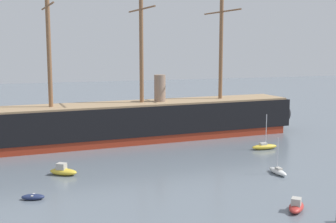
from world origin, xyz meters
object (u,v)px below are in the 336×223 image
motorboat_alongside_bow (63,171)px  tall_ship (142,120)px  dinghy_mid_left (33,197)px  motorboat_foreground_right (296,206)px  sailboat_mid_right (278,171)px  sailboat_alongside_stern (264,146)px  dinghy_distant_centre (131,130)px

motorboat_alongside_bow → tall_ship: bearing=49.5°
dinghy_mid_left → motorboat_alongside_bow: bearing=65.1°
motorboat_foreground_right → sailboat_mid_right: size_ratio=0.71×
tall_ship → motorboat_alongside_bow: 25.62m
motorboat_alongside_bow → sailboat_mid_right: bearing=-17.4°
sailboat_alongside_stern → dinghy_distant_centre: sailboat_alongside_stern is taller
sailboat_mid_right → dinghy_distant_centre: (-12.27, 37.34, -0.17)m
motorboat_alongside_bow → dinghy_mid_left: bearing=-114.9°
motorboat_foreground_right → dinghy_distant_centre: motorboat_foreground_right is taller
tall_ship → motorboat_foreground_right: size_ratio=19.80×
tall_ship → dinghy_mid_left: 35.49m
tall_ship → dinghy_mid_left: (-20.80, -28.54, -3.52)m
motorboat_alongside_bow → dinghy_distant_centre: 32.78m
motorboat_foreground_right → motorboat_alongside_bow: motorboat_alongside_bow is taller
motorboat_alongside_bow → dinghy_distant_centre: size_ratio=1.78×
dinghy_mid_left → sailboat_mid_right: size_ratio=0.56×
sailboat_alongside_stern → motorboat_alongside_bow: bearing=-171.6°
sailboat_mid_right → motorboat_alongside_bow: bearing=162.6°
tall_ship → dinghy_distant_centre: bearing=90.5°
motorboat_foreground_right → motorboat_alongside_bow: size_ratio=0.87×
dinghy_mid_left → sailboat_mid_right: (32.99, 0.25, 0.12)m
tall_ship → dinghy_distant_centre: size_ratio=30.54×
motorboat_foreground_right → dinghy_distant_centre: (-6.52, 50.33, -0.26)m
tall_ship → sailboat_mid_right: tall_ship is taller
motorboat_alongside_bow → sailboat_alongside_stern: 35.15m
motorboat_alongside_bow → motorboat_foreground_right: bearing=-43.7°
motorboat_alongside_bow → dinghy_distant_centre: (16.44, 28.36, -0.32)m
dinghy_mid_left → motorboat_alongside_bow: size_ratio=0.68×
dinghy_distant_centre → motorboat_foreground_right: bearing=-82.6°
motorboat_foreground_right → dinghy_mid_left: size_ratio=1.27×
motorboat_foreground_right → sailboat_mid_right: bearing=66.1°
motorboat_foreground_right → dinghy_distant_centre: 50.75m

